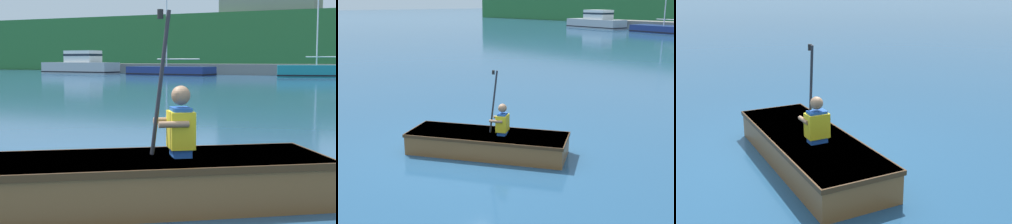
% 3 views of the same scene
% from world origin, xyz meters
% --- Properties ---
extents(ground_plane, '(300.00, 300.00, 0.00)m').
position_xyz_m(ground_plane, '(0.00, 0.00, 0.00)').
color(ground_plane, navy).
extents(moored_boat_dock_center_near, '(7.56, 3.21, 2.08)m').
position_xyz_m(moored_boat_dock_center_near, '(-23.55, 35.92, 0.77)').
color(moored_boat_dock_center_near, '#9EA3A8').
rests_on(moored_boat_dock_center_near, ground).
extents(moored_boat_dock_east_inner, '(7.42, 3.44, 6.59)m').
position_xyz_m(moored_boat_dock_east_inner, '(-14.12, 34.46, 0.34)').
color(moored_boat_dock_east_inner, navy).
rests_on(moored_boat_dock_east_inner, ground).
extents(rowboat_foreground, '(3.24, 2.63, 0.43)m').
position_xyz_m(rowboat_foreground, '(0.20, 0.22, 0.24)').
color(rowboat_foreground, brown).
rests_on(rowboat_foreground, ground).
extents(person_paddler, '(0.45, 0.45, 1.27)m').
position_xyz_m(person_paddler, '(0.49, 0.41, 0.71)').
color(person_paddler, '#1E4CA5').
rests_on(person_paddler, rowboat_foreground).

